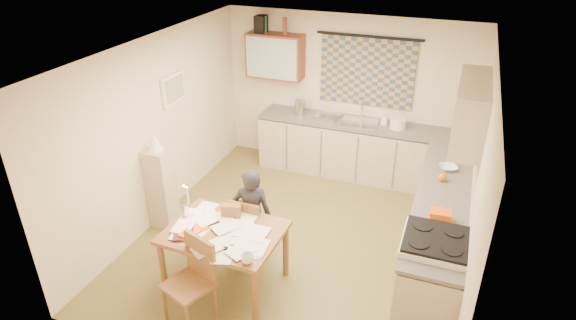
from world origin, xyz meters
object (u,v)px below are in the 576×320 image
at_px(counter_right, 438,230).
at_px(chair_far, 251,238).
at_px(counter_back, 361,150).
at_px(stove, 430,278).
at_px(dining_table, 226,258).
at_px(shelf_stand, 161,188).
at_px(person, 252,215).

height_order(counter_right, chair_far, counter_right).
height_order(counter_back, stove, stove).
xyz_separation_m(counter_back, dining_table, (-0.84, -3.06, -0.07)).
bearing_deg(chair_far, counter_back, -107.80).
relative_size(stove, dining_table, 0.79).
relative_size(counter_back, counter_right, 1.12).
bearing_deg(dining_table, shelf_stand, 151.81).
distance_m(counter_right, chair_far, 2.26).
relative_size(stove, shelf_stand, 0.89).
distance_m(counter_back, dining_table, 3.18).
distance_m(counter_back, stove, 3.06).
bearing_deg(counter_back, counter_right, -53.17).
bearing_deg(dining_table, counter_right, 32.27).
height_order(counter_right, person, person).
xyz_separation_m(counter_back, chair_far, (-0.79, -2.51, -0.18)).
bearing_deg(shelf_stand, counter_right, 7.77).
height_order(stove, shelf_stand, shelf_stand).
bearing_deg(counter_right, chair_far, -161.44).
xyz_separation_m(stove, shelf_stand, (-3.54, 0.48, 0.06)).
relative_size(dining_table, chair_far, 1.45).
bearing_deg(chair_far, dining_table, 84.64).
height_order(stove, person, person).
distance_m(dining_table, person, 0.60).
xyz_separation_m(chair_far, person, (0.04, -0.02, 0.36)).
xyz_separation_m(counter_right, chair_far, (-2.14, -0.72, -0.18)).
relative_size(counter_right, chair_far, 3.37).
bearing_deg(counter_back, chair_far, -107.58).
distance_m(counter_back, counter_right, 2.24).
bearing_deg(shelf_stand, stove, -7.70).
relative_size(counter_back, person, 2.63).
bearing_deg(shelf_stand, person, -9.86).
distance_m(stove, chair_far, 2.16).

